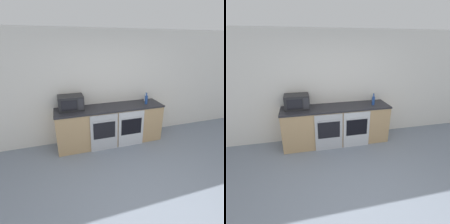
% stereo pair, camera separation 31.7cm
% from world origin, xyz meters
% --- Properties ---
extents(ground_plane, '(16.00, 16.00, 0.00)m').
position_xyz_m(ground_plane, '(0.00, 0.00, 0.00)').
color(ground_plane, gray).
extents(wall_back, '(10.00, 0.06, 2.60)m').
position_xyz_m(wall_back, '(0.00, 2.37, 1.30)').
color(wall_back, silver).
rests_on(wall_back, ground_plane).
extents(counter_back, '(2.52, 0.63, 0.92)m').
position_xyz_m(counter_back, '(0.00, 2.04, 0.46)').
color(counter_back, tan).
rests_on(counter_back, ground_plane).
extents(oven_left, '(0.62, 0.06, 0.87)m').
position_xyz_m(oven_left, '(-0.23, 1.72, 0.44)').
color(oven_left, '#B7BABF').
rests_on(oven_left, ground_plane).
extents(oven_right, '(0.62, 0.06, 0.87)m').
position_xyz_m(oven_right, '(0.41, 1.72, 0.44)').
color(oven_right, silver).
rests_on(oven_right, ground_plane).
extents(microwave, '(0.54, 0.39, 0.32)m').
position_xyz_m(microwave, '(-0.87, 2.13, 1.08)').
color(microwave, '#232326').
rests_on(microwave, counter_back).
extents(bottle_clear, '(0.07, 0.07, 0.22)m').
position_xyz_m(bottle_clear, '(0.98, 2.21, 1.01)').
color(bottle_clear, silver).
rests_on(bottle_clear, counter_back).
extents(bottle_blue, '(0.07, 0.07, 0.27)m').
position_xyz_m(bottle_blue, '(0.89, 1.98, 1.03)').
color(bottle_blue, '#234793').
rests_on(bottle_blue, counter_back).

